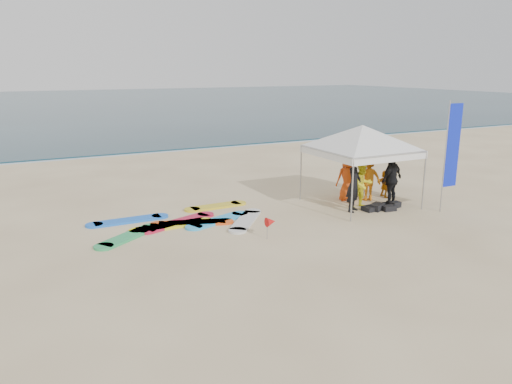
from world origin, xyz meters
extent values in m
plane|color=beige|center=(0.00, 0.00, 0.00)|extent=(120.00, 120.00, 0.00)
cube|color=#0C2633|center=(0.00, 60.00, 0.04)|extent=(160.00, 84.00, 0.08)
cube|color=silver|center=(0.00, 18.20, 0.00)|extent=(160.00, 1.20, 0.01)
imported|color=black|center=(4.07, 2.99, 0.94)|extent=(0.82, 0.76, 1.88)
imported|color=yellow|center=(4.61, 3.20, 0.82)|extent=(0.80, 0.62, 1.64)
imported|color=#C96C11|center=(5.44, 3.92, 0.84)|extent=(1.17, 0.80, 1.68)
imported|color=black|center=(5.72, 2.99, 0.94)|extent=(1.19, 0.76, 1.88)
imported|color=#C84211|center=(4.77, 4.25, 0.84)|extent=(0.92, 0.70, 1.68)
imported|color=#C97811|center=(6.33, 3.98, 0.51)|extent=(0.36, 0.97, 1.02)
cylinder|color=#A5A5A8|center=(3.29, 5.10, 1.01)|extent=(0.05, 0.05, 2.02)
cylinder|color=#A5A5A8|center=(6.32, 5.10, 1.01)|extent=(0.05, 0.05, 2.02)
cylinder|color=#A5A5A8|center=(3.29, 2.06, 1.01)|extent=(0.05, 0.05, 2.02)
cylinder|color=#A5A5A8|center=(6.32, 2.06, 1.01)|extent=(0.05, 0.05, 2.02)
cube|color=white|center=(4.80, 2.06, 1.90)|extent=(3.14, 0.02, 0.24)
cube|color=white|center=(4.80, 5.10, 1.90)|extent=(3.14, 0.02, 0.24)
cube|color=white|center=(3.29, 3.58, 1.90)|extent=(0.02, 3.14, 0.24)
cube|color=white|center=(6.32, 3.58, 1.90)|extent=(0.02, 3.14, 0.24)
pyramid|color=white|center=(4.80, 3.58, 2.83)|extent=(4.29, 4.29, 0.81)
cylinder|color=#A5A5A8|center=(6.68, 1.58, 1.87)|extent=(0.04, 0.04, 3.74)
cube|color=#0C1FC4|center=(6.99, 1.58, 2.24)|extent=(0.59, 0.03, 2.78)
cylinder|color=#A5A5A8|center=(0.12, 1.80, 0.30)|extent=(0.02, 0.02, 0.60)
cone|color=red|center=(0.24, 1.80, 0.50)|extent=(0.28, 0.28, 0.28)
cube|color=black|center=(4.89, 2.71, 0.11)|extent=(0.66, 0.56, 0.22)
cube|color=black|center=(5.20, 2.46, 0.09)|extent=(0.49, 0.35, 0.18)
cube|color=black|center=(4.63, 2.74, 0.08)|extent=(0.54, 0.45, 0.16)
cube|color=black|center=(5.68, 2.68, 0.10)|extent=(0.39, 0.30, 0.20)
cube|color=blue|center=(-3.05, 5.26, 0.04)|extent=(2.08, 0.54, 0.07)
cube|color=#2BA2E8|center=(-0.49, 3.98, 0.04)|extent=(2.04, 1.17, 0.07)
cube|color=gold|center=(0.08, 5.53, 0.04)|extent=(1.78, 0.58, 0.07)
cube|color=#2A9D58|center=(-3.38, 3.73, 0.04)|extent=(1.93, 1.57, 0.07)
cube|color=#BA1538|center=(-1.70, 4.35, 0.04)|extent=(2.36, 1.30, 0.07)
cube|color=yellow|center=(-1.98, 4.13, 0.04)|extent=(2.12, 0.60, 0.07)
cube|color=#E34C13|center=(-1.32, 4.09, 0.04)|extent=(2.13, 1.17, 0.07)
cube|color=silver|center=(0.29, 3.56, 0.04)|extent=(1.74, 1.95, 0.07)
camera|label=1|loc=(-6.30, -10.09, 4.77)|focal=35.00mm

